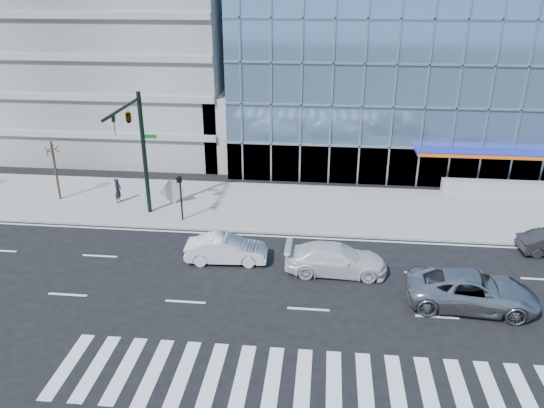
{
  "coord_description": "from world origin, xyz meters",
  "views": [
    {
      "loc": [
        0.49,
        -25.27,
        14.58
      ],
      "look_at": [
        -2.48,
        3.0,
        2.36
      ],
      "focal_mm": 35.0,
      "sensor_mm": 36.0,
      "label": 1
    }
  ],
  "objects": [
    {
      "name": "white_suv",
      "position": [
        1.28,
        -0.38,
        0.78
      ],
      "size": [
        5.4,
        2.2,
        1.57
      ],
      "primitive_type": "imported",
      "rotation": [
        0.0,
        0.0,
        1.57
      ],
      "color": "silver",
      "rests_on": "ground"
    },
    {
      "name": "ped_signal_post",
      "position": [
        -8.5,
        4.94,
        2.14
      ],
      "size": [
        0.3,
        0.33,
        3.0
      ],
      "color": "black",
      "rests_on": "sidewalk"
    },
    {
      "name": "sidewalk",
      "position": [
        0.0,
        8.0,
        0.07
      ],
      "size": [
        120.0,
        8.0,
        0.15
      ],
      "primitive_type": "cube",
      "color": "gray",
      "rests_on": "ground"
    },
    {
      "name": "ramp_block",
      "position": [
        -6.0,
        18.0,
        3.0
      ],
      "size": [
        6.0,
        8.0,
        6.0
      ],
      "primitive_type": "cube",
      "color": "gray",
      "rests_on": "ground"
    },
    {
      "name": "white_sedan",
      "position": [
        -4.72,
        0.19,
        0.74
      ],
      "size": [
        4.59,
        1.84,
        1.48
      ],
      "primitive_type": "imported",
      "rotation": [
        0.0,
        0.0,
        1.63
      ],
      "color": "silver",
      "rests_on": "ground"
    },
    {
      "name": "parking_garage",
      "position": [
        -20.0,
        26.0,
        10.0
      ],
      "size": [
        24.0,
        24.0,
        20.0
      ],
      "primitive_type": "cube",
      "color": "gray",
      "rests_on": "ground"
    },
    {
      "name": "theatre_building",
      "position": [
        14.0,
        26.0,
        7.5
      ],
      "size": [
        42.0,
        26.0,
        15.0
      ],
      "primitive_type": "cube",
      "color": "#6E94B8",
      "rests_on": "ground"
    },
    {
      "name": "tilted_panel",
      "position": [
        -9.84,
        7.5,
        1.07
      ],
      "size": [
        1.78,
        0.55,
        1.83
      ],
      "primitive_type": "cube",
      "rotation": [
        0.0,
        0.71,
        0.27
      ],
      "color": "#A3A3A3",
      "rests_on": "sidewalk"
    },
    {
      "name": "silver_suv",
      "position": [
        7.71,
        -2.88,
        0.85
      ],
      "size": [
        6.28,
        3.22,
        1.7
      ],
      "primitive_type": "imported",
      "rotation": [
        0.0,
        0.0,
        1.5
      ],
      "color": "#A2A2A7",
      "rests_on": "ground"
    },
    {
      "name": "ground",
      "position": [
        0.0,
        0.0,
        0.0
      ],
      "size": [
        160.0,
        160.0,
        0.0
      ],
      "primitive_type": "plane",
      "color": "black",
      "rests_on": "ground"
    },
    {
      "name": "pedestrian",
      "position": [
        -13.64,
        7.36,
        1.01
      ],
      "size": [
        0.48,
        0.67,
        1.72
      ],
      "primitive_type": "imported",
      "rotation": [
        0.0,
        0.0,
        1.46
      ],
      "color": "black",
      "rests_on": "sidewalk"
    },
    {
      "name": "street_tree_near",
      "position": [
        -18.0,
        7.5,
        3.78
      ],
      "size": [
        1.1,
        1.1,
        4.23
      ],
      "color": "#332319",
      "rests_on": "sidewalk"
    },
    {
      "name": "traffic_signal",
      "position": [
        -11.0,
        4.57,
        6.16
      ],
      "size": [
        1.14,
        5.74,
        8.0
      ],
      "color": "black",
      "rests_on": "sidewalk"
    }
  ]
}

